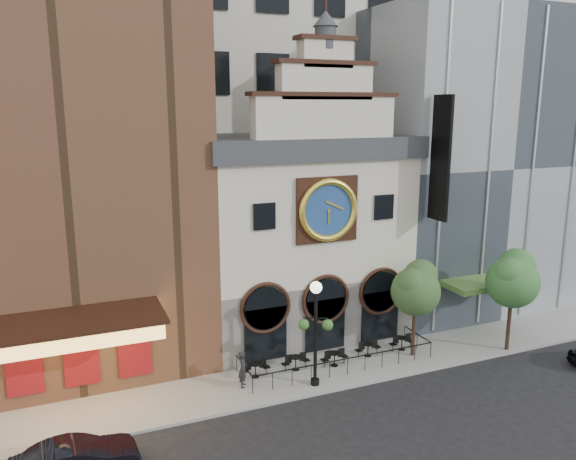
# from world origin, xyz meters

# --- Properties ---
(ground) EXTENTS (120.00, 120.00, 0.00)m
(ground) POSITION_xyz_m (0.00, 0.00, 0.00)
(ground) COLOR black
(ground) RESTS_ON ground
(sidewalk) EXTENTS (44.00, 5.00, 0.15)m
(sidewalk) POSITION_xyz_m (0.00, 2.50, 0.07)
(sidewalk) COLOR gray
(sidewalk) RESTS_ON ground
(clock_building) EXTENTS (12.60, 8.78, 18.65)m
(clock_building) POSITION_xyz_m (0.00, 7.82, 6.69)
(clock_building) COLOR #605E5B
(clock_building) RESTS_ON ground
(theater_building) EXTENTS (14.00, 15.60, 25.00)m
(theater_building) POSITION_xyz_m (-13.00, 9.96, 12.60)
(theater_building) COLOR brown
(theater_building) RESTS_ON ground
(retail_building) EXTENTS (14.00, 14.40, 20.00)m
(retail_building) POSITION_xyz_m (12.99, 9.99, 10.14)
(retail_building) COLOR gray
(retail_building) RESTS_ON ground
(office_tower) EXTENTS (20.00, 16.00, 40.00)m
(office_tower) POSITION_xyz_m (0.00, 20.00, 20.00)
(office_tower) COLOR beige
(office_tower) RESTS_ON ground
(cafe_railing) EXTENTS (10.60, 2.60, 0.90)m
(cafe_railing) POSITION_xyz_m (0.00, 2.50, 0.60)
(cafe_railing) COLOR black
(cafe_railing) RESTS_ON sidewalk
(bistro_0) EXTENTS (1.58, 0.68, 0.90)m
(bistro_0) POSITION_xyz_m (-4.59, 2.79, 0.61)
(bistro_0) COLOR black
(bistro_0) RESTS_ON sidewalk
(bistro_1) EXTENTS (1.58, 0.68, 0.90)m
(bistro_1) POSITION_xyz_m (-2.33, 2.73, 0.61)
(bistro_1) COLOR black
(bistro_1) RESTS_ON sidewalk
(bistro_2) EXTENTS (1.58, 0.68, 0.90)m
(bistro_2) POSITION_xyz_m (-0.18, 2.36, 0.61)
(bistro_2) COLOR black
(bistro_2) RESTS_ON sidewalk
(bistro_3) EXTENTS (1.58, 0.68, 0.90)m
(bistro_3) POSITION_xyz_m (2.14, 2.72, 0.61)
(bistro_3) COLOR black
(bistro_3) RESTS_ON sidewalk
(bistro_4) EXTENTS (1.58, 0.68, 0.90)m
(bistro_4) POSITION_xyz_m (4.38, 2.69, 0.61)
(bistro_4) COLOR black
(bistro_4) RESTS_ON sidewalk
(pedestrian) EXTENTS (0.66, 0.80, 1.89)m
(pedestrian) POSITION_xyz_m (-5.51, 2.08, 1.09)
(pedestrian) COLOR black
(pedestrian) RESTS_ON sidewalk
(lamppost) EXTENTS (1.64, 1.06, 5.49)m
(lamppost) POSITION_xyz_m (-2.06, 0.86, 3.54)
(lamppost) COLOR black
(lamppost) RESTS_ON sidewalk
(tree_left) EXTENTS (2.85, 2.75, 5.50)m
(tree_left) POSITION_xyz_m (4.61, 1.90, 4.18)
(tree_left) COLOR #382619
(tree_left) RESTS_ON sidewalk
(tree_right) EXTENTS (3.08, 2.96, 5.93)m
(tree_right) POSITION_xyz_m (10.14, 0.44, 4.50)
(tree_right) COLOR #382619
(tree_right) RESTS_ON sidewalk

